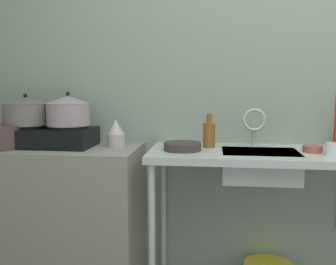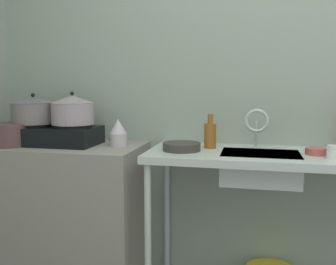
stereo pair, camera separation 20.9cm
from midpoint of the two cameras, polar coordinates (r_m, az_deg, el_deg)
wall_back at (r=2.37m, az=13.92°, el=7.51°), size 4.44×0.10×2.57m
counter_concrete at (r=2.42m, az=-18.80°, el=-12.73°), size 0.98×0.53×0.91m
counter_sink at (r=2.10m, az=13.59°, el=-4.96°), size 1.40×0.53×0.91m
stove at (r=2.32m, az=-20.38°, el=-0.56°), size 0.54×0.30×0.13m
pot_on_left_burner at (r=2.37m, az=-23.31°, el=3.02°), size 0.27×0.27×0.18m
pot_on_right_burner at (r=2.25m, az=-17.63°, el=3.22°), size 0.25×0.25×0.20m
pot_beside_stove at (r=2.36m, az=-26.50°, el=-0.60°), size 0.24×0.24×0.13m
percolator at (r=2.21m, az=-10.69°, el=-0.12°), size 0.11×0.11×0.16m
sink_basin at (r=2.08m, az=11.09°, el=-5.04°), size 0.41×0.29×0.16m
faucet at (r=2.16m, az=10.39°, el=1.55°), size 0.13×0.08×0.23m
frying_pan at (r=2.05m, az=-0.69°, el=-2.16°), size 0.21×0.21×0.04m
cup_by_rack at (r=2.02m, az=21.33°, el=-2.46°), size 0.08×0.08×0.07m
small_bowl_on_drainboard at (r=2.11m, az=18.65°, el=-2.40°), size 0.10×0.10×0.04m
bottle_by_sink at (r=2.14m, az=3.54°, el=-0.27°), size 0.07×0.07×0.20m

